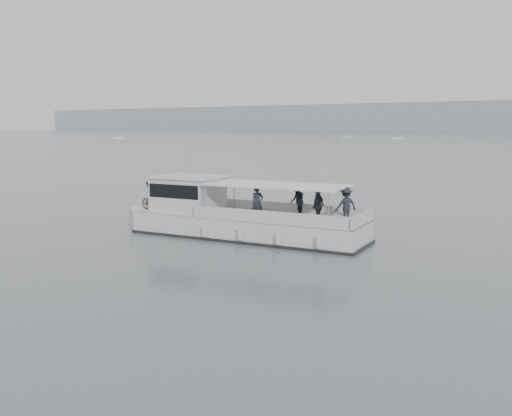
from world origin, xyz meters
The scene contains 2 objects.
ground centered at (0.00, 0.00, 0.00)m, with size 1400.00×1400.00×0.00m, color #566165.
tour_boat centered at (-2.92, -1.03, 0.97)m, with size 14.25×4.77×5.93m.
Camera 1 is at (14.87, -25.02, 5.79)m, focal length 40.00 mm.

